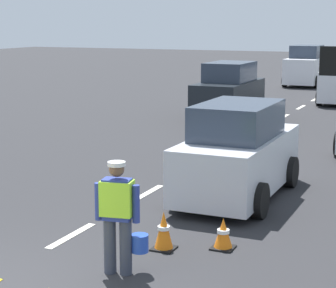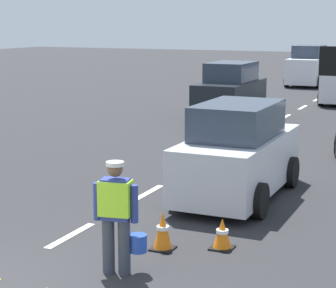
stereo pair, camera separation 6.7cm
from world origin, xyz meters
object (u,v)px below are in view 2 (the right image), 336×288
object	(u,v)px
road_worker	(118,212)
car_oncoming_third	(308,67)
traffic_cone_near	(222,234)
traffic_cone_far	(163,231)
car_outgoing_ahead	(238,154)
car_oncoming_second	(230,93)

from	to	relation	value
road_worker	car_oncoming_third	bearing A→B (deg)	96.70
traffic_cone_near	traffic_cone_far	distance (m)	0.96
traffic_cone_far	car_outgoing_ahead	distance (m)	3.52
car_outgoing_ahead	road_worker	bearing A→B (deg)	-93.75
road_worker	car_oncoming_third	size ratio (longest dim) A/B	0.41
car_oncoming_third	road_worker	bearing A→B (deg)	-83.30
traffic_cone_near	car_oncoming_third	size ratio (longest dim) A/B	0.13
car_oncoming_third	car_outgoing_ahead	bearing A→B (deg)	-81.30
traffic_cone_far	car_oncoming_third	bearing A→B (deg)	97.35
car_oncoming_second	car_outgoing_ahead	bearing A→B (deg)	-70.39
traffic_cone_far	car_oncoming_second	distance (m)	14.04
car_outgoing_ahead	car_oncoming_second	size ratio (longest dim) A/B	1.02
car_oncoming_second	traffic_cone_far	bearing A→B (deg)	-75.63
car_oncoming_second	traffic_cone_near	bearing A→B (deg)	-71.74
car_outgoing_ahead	car_oncoming_third	distance (m)	24.18
traffic_cone_near	car_oncoming_second	bearing A→B (deg)	108.26
road_worker	car_oncoming_second	size ratio (longest dim) A/B	0.42
traffic_cone_near	traffic_cone_far	xyz separation A→B (m)	(-0.86, -0.42, 0.06)
car_outgoing_ahead	car_oncoming_third	size ratio (longest dim) A/B	1.00
car_oncoming_third	traffic_cone_far	bearing A→B (deg)	-82.65
traffic_cone_near	car_outgoing_ahead	bearing A→B (deg)	103.63
car_outgoing_ahead	car_oncoming_second	distance (m)	10.74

